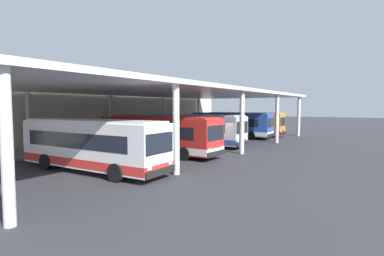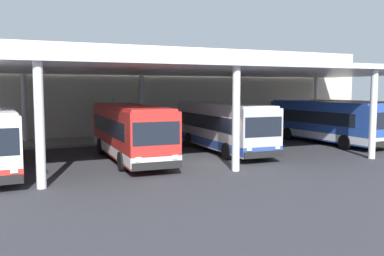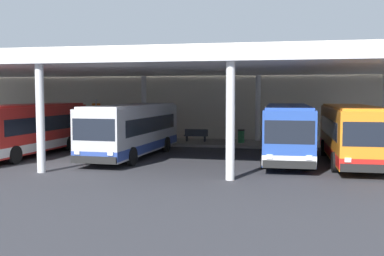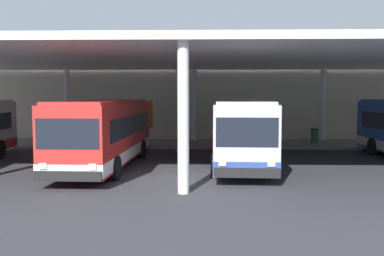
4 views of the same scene
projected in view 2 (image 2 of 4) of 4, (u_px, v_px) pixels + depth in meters
name	position (u px, v px, depth m)	size (l,w,h in m)	color
ground_plane	(213.00, 163.00, 23.44)	(200.00, 200.00, 0.00)	#333338
platform_kerb	(148.00, 138.00, 34.14)	(42.00, 4.50, 0.18)	gray
station_building_facade	(137.00, 91.00, 36.74)	(48.00, 1.60, 7.84)	beige
canopy_shelter	(177.00, 71.00, 27.95)	(40.00, 17.00, 5.55)	silver
bus_second_bay	(130.00, 131.00, 24.33)	(2.93, 10.60, 3.17)	red
bus_middle_bay	(222.00, 126.00, 27.65)	(2.98, 10.61, 3.17)	#B7B7BC
bus_far_bay	(325.00, 121.00, 31.84)	(2.94, 10.60, 3.17)	#284CA8
bus_departing	(363.00, 120.00, 32.87)	(2.92, 10.59, 3.17)	orange
bench_waiting	(200.00, 129.00, 36.03)	(1.80, 0.45, 0.92)	#383D47
trash_bin	(237.00, 128.00, 37.18)	(0.52, 0.52, 0.98)	#236638
banner_sign	(113.00, 117.00, 31.99)	(0.70, 0.12, 3.20)	#B2B2B7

